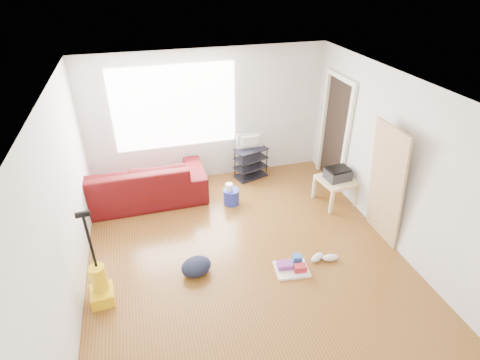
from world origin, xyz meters
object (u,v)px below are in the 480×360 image
object	(u,v)px
tv_stand	(251,163)
vacuum	(100,285)
bucket	(231,203)
side_table	(337,183)
cleaning_tray	(292,267)
backpack	(197,273)
sofa	(134,201)

from	to	relation	value
tv_stand	vacuum	size ratio (longest dim) A/B	0.52
bucket	side_table	bearing A→B (deg)	-14.09
side_table	cleaning_tray	distance (m)	2.00
tv_stand	backpack	size ratio (longest dim) A/B	1.61
side_table	backpack	bearing A→B (deg)	-157.98
vacuum	side_table	bearing A→B (deg)	13.11
backpack	vacuum	xyz separation A→B (m)	(-1.24, -0.14, 0.25)
side_table	vacuum	world-z (taller)	vacuum
vacuum	tv_stand	bearing A→B (deg)	37.98
sofa	vacuum	world-z (taller)	vacuum
side_table	vacuum	bearing A→B (deg)	-162.65
sofa	bucket	xyz separation A→B (m)	(1.69, -0.55, 0.00)
tv_stand	vacuum	distance (m)	3.72
cleaning_tray	vacuum	world-z (taller)	vacuum
cleaning_tray	backpack	world-z (taller)	cleaning_tray
side_table	backpack	distance (m)	2.95
tv_stand	bucket	size ratio (longest dim) A/B	2.46
sofa	vacuum	xyz separation A→B (m)	(-0.46, -2.23, 0.25)
sofa	cleaning_tray	distance (m)	3.18
sofa	bucket	bearing A→B (deg)	162.07
sofa	vacuum	size ratio (longest dim) A/B	1.93
side_table	vacuum	distance (m)	4.14
sofa	side_table	size ratio (longest dim) A/B	3.93
sofa	side_table	bearing A→B (deg)	164.03
bucket	backpack	size ratio (longest dim) A/B	0.65
bucket	backpack	bearing A→B (deg)	-120.27
side_table	bucket	bearing A→B (deg)	165.91
side_table	vacuum	xyz separation A→B (m)	(-3.95, -1.23, -0.15)
side_table	bucket	world-z (taller)	side_table
tv_stand	bucket	bearing A→B (deg)	-143.42
side_table	backpack	world-z (taller)	side_table
backpack	vacuum	size ratio (longest dim) A/B	0.32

